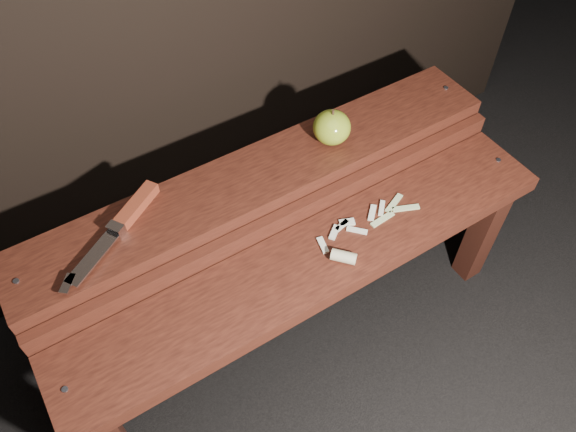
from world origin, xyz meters
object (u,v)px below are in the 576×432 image
bench_rear_tier (265,197)px  knife (126,218)px  bench_front_tier (316,278)px  apple (332,127)px

bench_rear_tier → knife: knife is taller
bench_front_tier → apple: apple is taller
bench_front_tier → knife: size_ratio=4.41×
bench_rear_tier → apple: 0.23m
bench_front_tier → apple: size_ratio=12.86×
bench_rear_tier → knife: bearing=174.8°
apple → bench_rear_tier: bearing=-178.7°
bench_rear_tier → apple: apple is taller
bench_front_tier → apple: 0.35m
bench_rear_tier → apple: size_ratio=12.86×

